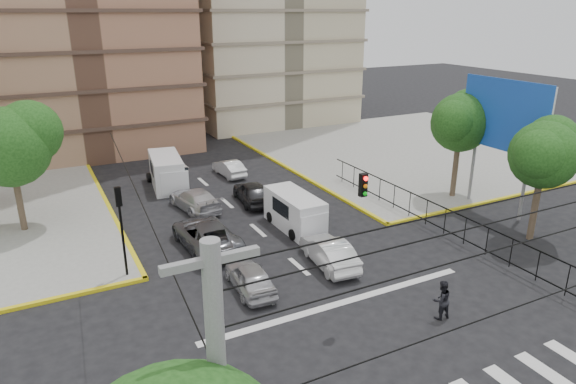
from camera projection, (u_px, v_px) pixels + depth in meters
ground at (356, 317)px, 21.30m from camera, size 160.00×160.00×0.00m
sidewalk_ne at (414, 149)px, 46.66m from camera, size 26.00×26.00×0.15m
stop_line at (341, 303)px, 22.31m from camera, size 13.00×0.40×0.01m
park_fence at (443, 236)px, 28.95m from camera, size 0.10×22.50×1.66m
billboard at (505, 117)px, 30.55m from camera, size 0.36×6.20×8.10m
tree_park_a at (545, 152)px, 26.95m from camera, size 4.41×3.60×6.83m
tree_park_c at (462, 120)px, 33.14m from camera, size 4.65×3.80×7.25m
tree_tudor at (11, 143)px, 27.83m from camera, size 5.39×4.40×7.43m
traffic_light_nw at (120, 217)px, 23.43m from camera, size 0.28×0.22×4.40m
traffic_light_hanging at (398, 199)px, 17.62m from camera, size 18.00×9.12×0.92m
van_right_lane at (297, 213)px, 29.48m from camera, size 1.97×4.63×2.08m
van_left_lane at (167, 173)px, 36.48m from camera, size 2.64×5.28×2.27m
car_silver_front_left at (250, 277)px, 23.16m from camera, size 1.78×3.90×1.30m
car_white_front_right at (329, 252)px, 25.42m from camera, size 1.92×4.40×1.41m
car_grey_mid_left at (206, 234)px, 27.29m from camera, size 2.68×5.57×1.53m
car_silver_rear_left at (195, 199)px, 32.54m from camera, size 2.58×4.98×1.38m
car_darkgrey_mid_right at (252, 192)px, 33.68m from camera, size 2.21×4.50×1.48m
car_white_rear_right at (229, 168)px, 39.27m from camera, size 1.54×3.82×1.23m
pedestrian_crosswalk at (441, 300)px, 20.97m from camera, size 0.88×0.71×1.71m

